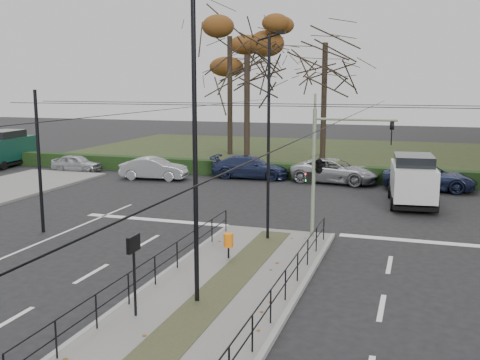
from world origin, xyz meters
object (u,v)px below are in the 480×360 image
(streetlamp_median_far, at_px, (269,137))
(parked_car_fifth, at_px, (429,177))
(parked_car_fourth, at_px, (335,171))
(white_van, at_px, (413,179))
(info_panel, at_px, (133,253))
(parked_car_third, at_px, (250,167))
(bare_tree_center, at_px, (325,52))
(parked_car_first, at_px, (77,163))
(green_van, at_px, (5,148))
(traffic_light, at_px, (321,163))
(parked_car_second, at_px, (154,168))
(rust_tree, at_px, (230,36))
(bare_tree_near, at_px, (247,63))
(litter_bin, at_px, (228,241))
(streetlamp_median_near, at_px, (196,141))

(streetlamp_median_far, xyz_separation_m, parked_car_fifth, (6.22, 13.72, -3.48))
(parked_car_fourth, distance_m, white_van, 7.24)
(info_panel, xyz_separation_m, parked_car_third, (-3.67, 22.82, -1.12))
(bare_tree_center, bearing_deg, parked_car_first, -147.42)
(green_van, relative_size, bare_tree_center, 0.47)
(traffic_light, bearing_deg, parked_car_second, 139.47)
(parked_car_fifth, bearing_deg, parked_car_first, 93.06)
(green_van, bearing_deg, parked_car_third, 1.50)
(parked_car_first, relative_size, rust_tree, 0.27)
(parked_car_second, bearing_deg, bare_tree_near, -38.10)
(green_van, height_order, bare_tree_near, bare_tree_near)
(parked_car_second, relative_size, parked_car_fourth, 0.80)
(streetlamp_median_far, height_order, rust_tree, rust_tree)
(bare_tree_center, height_order, bare_tree_near, bare_tree_center)
(parked_car_second, bearing_deg, traffic_light, -136.43)
(info_panel, height_order, parked_car_second, info_panel)
(traffic_light, xyz_separation_m, parked_car_second, (-12.87, 11.01, -2.40))
(info_panel, xyz_separation_m, parked_car_first, (-16.32, 21.63, -1.26))
(parked_car_second, xyz_separation_m, green_van, (-13.43, 1.92, 0.68))
(traffic_light, relative_size, bare_tree_center, 0.42)
(litter_bin, bearing_deg, bare_tree_center, 92.39)
(white_van, height_order, parked_car_fifth, white_van)
(litter_bin, distance_m, parked_car_first, 23.49)
(parked_car_first, distance_m, green_van, 6.77)
(litter_bin, relative_size, green_van, 0.16)
(parked_car_first, relative_size, white_van, 0.70)
(parked_car_fourth, bearing_deg, parked_car_fifth, -90.15)
(streetlamp_median_far, xyz_separation_m, parked_car_fourth, (0.52, 14.43, -3.46))
(white_van, xyz_separation_m, green_van, (-29.76, 4.92, 0.05))
(traffic_light, xyz_separation_m, white_van, (3.45, 8.00, -1.77))
(traffic_light, height_order, bare_tree_center, bare_tree_center)
(parked_car_fourth, bearing_deg, green_van, 98.03)
(parked_car_first, height_order, parked_car_third, parked_car_third)
(streetlamp_median_near, xyz_separation_m, bare_tree_near, (-6.48, 25.77, 2.99))
(parked_car_third, height_order, parked_car_fifth, parked_car_third)
(streetlamp_median_far, bearing_deg, litter_bin, -103.42)
(litter_bin, bearing_deg, streetlamp_median_near, -83.45)
(litter_bin, relative_size, white_van, 0.17)
(parked_car_second, xyz_separation_m, bare_tree_center, (9.21, 11.44, 7.96))
(streetlamp_median_far, xyz_separation_m, bare_tree_near, (-6.70, 18.86, 3.48))
(white_van, bearing_deg, info_panel, -111.23)
(info_panel, bearing_deg, green_van, 135.87)
(streetlamp_median_far, distance_m, parked_car_fourth, 14.85)
(white_van, bearing_deg, bare_tree_center, 116.22)
(traffic_light, bearing_deg, info_panel, -109.39)
(traffic_light, relative_size, litter_bin, 5.74)
(parked_car_first, relative_size, bare_tree_center, 0.29)
(traffic_light, relative_size, rust_tree, 0.39)
(parked_car_fourth, height_order, rust_tree, rust_tree)
(green_van, bearing_deg, bare_tree_near, 15.44)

